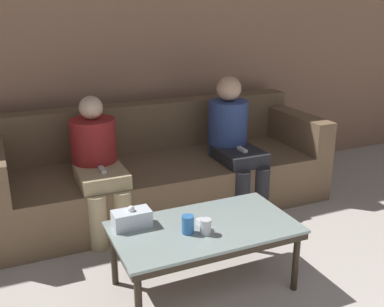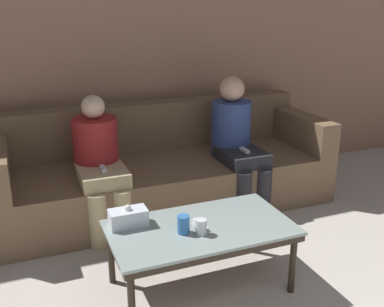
{
  "view_description": "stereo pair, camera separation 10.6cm",
  "coord_description": "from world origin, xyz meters",
  "px_view_note": "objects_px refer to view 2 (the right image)",
  "views": [
    {
      "loc": [
        -1.2,
        0.08,
        1.66
      ],
      "look_at": [
        0.0,
        2.79,
        0.65
      ],
      "focal_mm": 42.0,
      "sensor_mm": 36.0,
      "label": 1
    },
    {
      "loc": [
        -1.1,
        0.04,
        1.66
      ],
      "look_at": [
        0.0,
        2.79,
        0.65
      ],
      "focal_mm": 42.0,
      "sensor_mm": 36.0,
      "label": 2
    }
  ],
  "objects_px": {
    "cup_near_right": "(183,224)",
    "tissue_box": "(128,217)",
    "cup_near_left": "(201,227)",
    "seated_person_left_end": "(99,160)",
    "seated_person_mid_left": "(236,139)",
    "coffee_table": "(200,232)",
    "game_remote": "(200,225)",
    "couch": "(163,171)"
  },
  "relations": [
    {
      "from": "couch",
      "to": "seated_person_mid_left",
      "type": "bearing_deg",
      "value": -20.34
    },
    {
      "from": "cup_near_right",
      "to": "tissue_box",
      "type": "relative_size",
      "value": 0.48
    },
    {
      "from": "seated_person_left_end",
      "to": "cup_near_left",
      "type": "bearing_deg",
      "value": -72.16
    },
    {
      "from": "game_remote",
      "to": "seated_person_left_end",
      "type": "bearing_deg",
      "value": 110.85
    },
    {
      "from": "cup_near_left",
      "to": "game_remote",
      "type": "height_order",
      "value": "cup_near_left"
    },
    {
      "from": "cup_near_left",
      "to": "seated_person_mid_left",
      "type": "bearing_deg",
      "value": 54.75
    },
    {
      "from": "coffee_table",
      "to": "cup_near_right",
      "type": "distance_m",
      "value": 0.16
    },
    {
      "from": "cup_near_right",
      "to": "game_remote",
      "type": "relative_size",
      "value": 0.71
    },
    {
      "from": "cup_near_right",
      "to": "cup_near_left",
      "type": "bearing_deg",
      "value": -29.41
    },
    {
      "from": "cup_near_right",
      "to": "seated_person_left_end",
      "type": "relative_size",
      "value": 0.11
    },
    {
      "from": "cup_near_right",
      "to": "game_remote",
      "type": "height_order",
      "value": "cup_near_right"
    },
    {
      "from": "coffee_table",
      "to": "cup_near_right",
      "type": "height_order",
      "value": "cup_near_right"
    },
    {
      "from": "couch",
      "to": "seated_person_mid_left",
      "type": "distance_m",
      "value": 0.67
    },
    {
      "from": "tissue_box",
      "to": "game_remote",
      "type": "distance_m",
      "value": 0.42
    },
    {
      "from": "cup_near_left",
      "to": "seated_person_left_end",
      "type": "xyz_separation_m",
      "value": [
        -0.36,
        1.11,
        0.08
      ]
    },
    {
      "from": "coffee_table",
      "to": "seated_person_left_end",
      "type": "height_order",
      "value": "seated_person_left_end"
    },
    {
      "from": "seated_person_left_end",
      "to": "seated_person_mid_left",
      "type": "relative_size",
      "value": 0.93
    },
    {
      "from": "cup_near_left",
      "to": "tissue_box",
      "type": "xyz_separation_m",
      "value": [
        -0.36,
        0.25,
        0.01
      ]
    },
    {
      "from": "game_remote",
      "to": "seated_person_mid_left",
      "type": "height_order",
      "value": "seated_person_mid_left"
    },
    {
      "from": "tissue_box",
      "to": "seated_person_mid_left",
      "type": "distance_m",
      "value": 1.44
    },
    {
      "from": "tissue_box",
      "to": "game_remote",
      "type": "relative_size",
      "value": 1.47
    },
    {
      "from": "couch",
      "to": "game_remote",
      "type": "height_order",
      "value": "couch"
    },
    {
      "from": "couch",
      "to": "seated_person_left_end",
      "type": "distance_m",
      "value": 0.66
    },
    {
      "from": "coffee_table",
      "to": "cup_near_left",
      "type": "relative_size",
      "value": 11.93
    },
    {
      "from": "couch",
      "to": "coffee_table",
      "type": "bearing_deg",
      "value": -98.4
    },
    {
      "from": "coffee_table",
      "to": "cup_near_left",
      "type": "bearing_deg",
      "value": -110.55
    },
    {
      "from": "seated_person_left_end",
      "to": "seated_person_mid_left",
      "type": "xyz_separation_m",
      "value": [
        1.15,
        0.01,
        0.03
      ]
    },
    {
      "from": "tissue_box",
      "to": "seated_person_mid_left",
      "type": "bearing_deg",
      "value": 37.02
    },
    {
      "from": "cup_near_left",
      "to": "game_remote",
      "type": "xyz_separation_m",
      "value": [
        0.03,
        0.09,
        -0.04
      ]
    },
    {
      "from": "cup_near_left",
      "to": "seated_person_mid_left",
      "type": "relative_size",
      "value": 0.08
    },
    {
      "from": "cup_near_right",
      "to": "tissue_box",
      "type": "bearing_deg",
      "value": 142.7
    },
    {
      "from": "cup_near_right",
      "to": "game_remote",
      "type": "distance_m",
      "value": 0.13
    },
    {
      "from": "game_remote",
      "to": "seated_person_left_end",
      "type": "distance_m",
      "value": 1.1
    },
    {
      "from": "couch",
      "to": "seated_person_mid_left",
      "type": "height_order",
      "value": "seated_person_mid_left"
    },
    {
      "from": "cup_near_right",
      "to": "couch",
      "type": "bearing_deg",
      "value": 76.65
    },
    {
      "from": "couch",
      "to": "seated_person_left_end",
      "type": "xyz_separation_m",
      "value": [
        -0.57,
        -0.22,
        0.25
      ]
    },
    {
      "from": "seated_person_mid_left",
      "to": "coffee_table",
      "type": "bearing_deg",
      "value": -126.31
    },
    {
      "from": "couch",
      "to": "seated_person_left_end",
      "type": "height_order",
      "value": "seated_person_left_end"
    },
    {
      "from": "tissue_box",
      "to": "seated_person_left_end",
      "type": "bearing_deg",
      "value": 90.13
    },
    {
      "from": "cup_near_right",
      "to": "seated_person_left_end",
      "type": "bearing_deg",
      "value": 104.26
    },
    {
      "from": "cup_near_left",
      "to": "couch",
      "type": "bearing_deg",
      "value": 80.77
    },
    {
      "from": "couch",
      "to": "tissue_box",
      "type": "distance_m",
      "value": 1.23
    }
  ]
}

